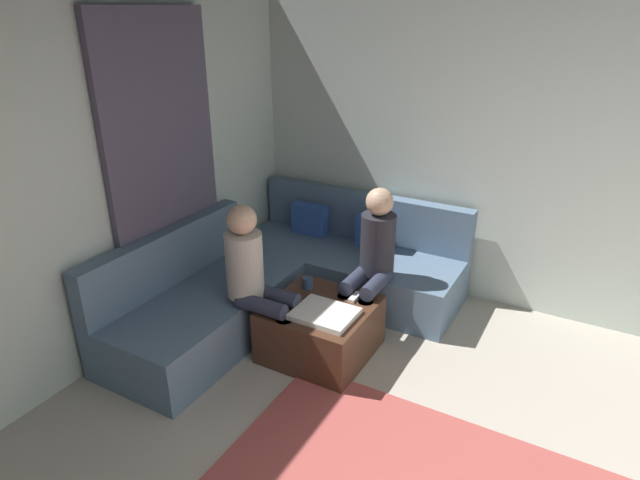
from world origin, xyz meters
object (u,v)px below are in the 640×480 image
(coffee_mug, at_px, (308,283))
(person_on_couch_side, at_px, (256,276))
(sectional_couch, at_px, (289,279))
(ottoman, at_px, (321,329))
(game_remote, at_px, (355,297))
(person_on_couch_back, at_px, (372,256))

(coffee_mug, distance_m, person_on_couch_side, 0.49)
(sectional_couch, bearing_deg, coffee_mug, -38.32)
(ottoman, height_order, coffee_mug, coffee_mug)
(sectional_couch, distance_m, person_on_couch_side, 0.79)
(sectional_couch, relative_size, game_remote, 17.00)
(sectional_couch, bearing_deg, person_on_couch_side, -77.77)
(sectional_couch, distance_m, person_on_couch_back, 0.85)
(sectional_couch, height_order, person_on_couch_back, person_on_couch_back)
(ottoman, height_order, game_remote, game_remote)
(ottoman, relative_size, person_on_couch_back, 0.63)
(ottoman, bearing_deg, person_on_couch_back, 70.33)
(coffee_mug, height_order, person_on_couch_side, person_on_couch_side)
(ottoman, height_order, person_on_couch_back, person_on_couch_back)
(sectional_couch, distance_m, ottoman, 0.74)
(sectional_couch, xyz_separation_m, person_on_couch_back, (0.76, 0.06, 0.38))
(coffee_mug, bearing_deg, person_on_couch_side, -117.44)
(ottoman, relative_size, coffee_mug, 8.00)
(coffee_mug, xyz_separation_m, game_remote, (0.40, 0.04, -0.04))
(game_remote, xyz_separation_m, person_on_couch_side, (-0.61, -0.44, 0.23))
(person_on_couch_side, bearing_deg, ottoman, 117.26)
(ottoman, bearing_deg, game_remote, 50.71)
(sectional_couch, xyz_separation_m, person_on_couch_side, (0.15, -0.68, 0.38))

